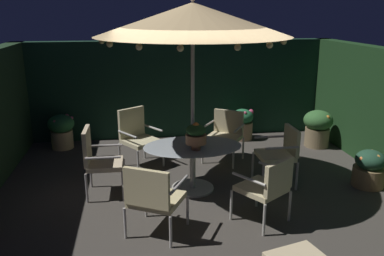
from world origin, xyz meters
TOP-DOWN VIEW (x-y plane):
  - ground_plane at (0.00, 0.00)m, footprint 6.89×6.45m
  - hedge_backdrop_rear at (0.00, 3.07)m, footprint 6.89×0.30m
  - patio_dining_table at (-0.12, 0.18)m, footprint 1.52×1.04m
  - patio_umbrella at (-0.12, 0.18)m, footprint 2.80×2.80m
  - centerpiece_planter at (-0.10, -0.01)m, footprint 0.31×0.31m
  - patio_chair_north at (-1.55, 0.21)m, footprint 0.57×0.58m
  - patio_chair_northeast at (-0.80, -1.08)m, footprint 0.84×0.83m
  - patio_chair_east at (0.69, -1.00)m, footprint 0.80×0.80m
  - patio_chair_southeast at (1.31, 0.18)m, footprint 0.59×0.59m
  - patio_chair_south at (0.68, 1.37)m, footprint 0.84×0.83m
  - patio_chair_southwest at (-0.95, 1.36)m, footprint 0.82×0.82m
  - potted_plant_right_near at (2.70, -0.11)m, footprint 0.49×0.49m
  - potted_plant_right_far at (2.74, 1.85)m, footprint 0.59×0.59m
  - potted_plant_back_left at (-2.47, 2.50)m, footprint 0.52×0.52m
  - potted_plant_front_corner at (1.33, 2.55)m, footprint 0.48×0.47m

SIDE VIEW (x-z plane):
  - ground_plane at x=0.00m, z-range -0.02..0.00m
  - potted_plant_right_near at x=2.70m, z-range 0.00..0.60m
  - potted_plant_front_corner at x=1.33m, z-range 0.01..0.68m
  - potted_plant_back_left at x=-2.47m, z-range 0.03..0.74m
  - potted_plant_right_far at x=2.74m, z-range 0.03..0.80m
  - patio_chair_south at x=0.68m, z-range 0.08..1.00m
  - patio_dining_table at x=-0.12m, z-range 0.18..0.91m
  - patio_chair_northeast at x=-0.80m, z-range 0.07..1.03m
  - patio_chair_east at x=0.69m, z-range 0.09..1.01m
  - patio_chair_southeast at x=1.31m, z-range 0.10..1.04m
  - patio_chair_southwest at x=-0.95m, z-range 0.07..1.10m
  - patio_chair_north at x=-1.55m, z-range 0.08..1.14m
  - centerpiece_planter at x=-0.10m, z-range 0.75..1.17m
  - hedge_backdrop_rear at x=0.00m, z-range 0.00..2.11m
  - patio_umbrella at x=-0.12m, z-range 1.14..4.05m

